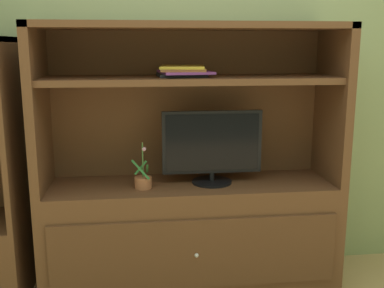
% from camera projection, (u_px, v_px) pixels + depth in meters
% --- Properties ---
extents(painted_rear_wall, '(6.00, 0.10, 2.80)m').
position_uv_depth(painted_rear_wall, '(185.00, 59.00, 2.93)').
color(painted_rear_wall, '#8C9E6B').
rests_on(painted_rear_wall, ground_plane).
extents(media_console, '(1.76, 0.52, 1.61)m').
position_uv_depth(media_console, '(191.00, 209.00, 2.79)').
color(media_console, brown).
rests_on(media_console, ground_plane).
extents(tv_monitor, '(0.59, 0.24, 0.44)m').
position_uv_depth(tv_monitor, '(212.00, 146.00, 2.70)').
color(tv_monitor, black).
rests_on(tv_monitor, media_console).
extents(potted_plant, '(0.12, 0.11, 0.27)m').
position_uv_depth(potted_plant, '(143.00, 181.00, 2.64)').
color(potted_plant, '#B26642').
rests_on(potted_plant, media_console).
extents(magazine_stack, '(0.31, 0.36, 0.06)m').
position_uv_depth(magazine_stack, '(183.00, 71.00, 2.60)').
color(magazine_stack, black).
rests_on(magazine_stack, media_console).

